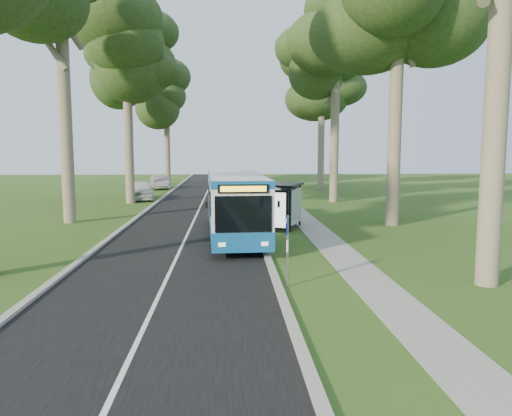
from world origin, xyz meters
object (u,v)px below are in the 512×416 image
(bus, at_px, (234,203))
(car_white, at_px, (142,190))
(litter_bin, at_px, (287,214))
(car_silver, at_px, (160,182))
(bus_stop_sign, at_px, (288,242))
(bus_shelter, at_px, (288,198))

(bus, relative_size, car_white, 2.47)
(litter_bin, relative_size, car_silver, 0.25)
(bus_stop_sign, relative_size, bus_shelter, 0.71)
(bus, bearing_deg, bus_shelter, 26.97)
(litter_bin, relative_size, car_white, 0.23)
(car_white, height_order, car_silver, car_white)
(bus_stop_sign, xyz_separation_m, bus_shelter, (1.32, 10.74, 0.26))
(bus, height_order, car_silver, bus)
(bus_stop_sign, relative_size, car_white, 0.47)
(bus, distance_m, litter_bin, 4.86)
(car_white, bearing_deg, bus_stop_sign, -81.98)
(bus, distance_m, bus_shelter, 3.25)
(litter_bin, xyz_separation_m, car_silver, (-10.36, 24.48, 0.16))
(bus, xyz_separation_m, car_silver, (-7.37, 28.18, -0.86))
(litter_bin, bearing_deg, bus_stop_sign, -96.60)
(car_silver, bearing_deg, bus_stop_sign, -93.18)
(bus_shelter, relative_size, car_silver, 0.73)
(litter_bin, height_order, car_white, car_white)
(bus, bearing_deg, litter_bin, 48.43)
(bus_stop_sign, height_order, litter_bin, bus_stop_sign)
(bus_stop_sign, height_order, bus_shelter, bus_shelter)
(bus, height_order, litter_bin, bus)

